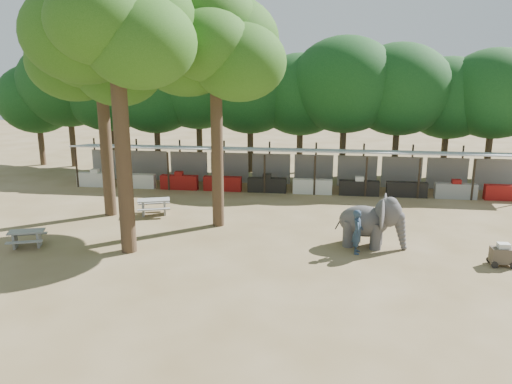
# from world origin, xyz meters

# --- Properties ---
(ground) EXTENTS (100.00, 100.00, 0.00)m
(ground) POSITION_xyz_m (0.00, 0.00, 0.00)
(ground) COLOR brown
(ground) RESTS_ON ground
(vendor_stalls) EXTENTS (28.00, 2.99, 2.80)m
(vendor_stalls) POSITION_xyz_m (-0.00, 13.84, 1.18)
(vendor_stalls) COLOR #B0B2B8
(vendor_stalls) RESTS_ON ground
(yard_tree_left) EXTENTS (7.10, 6.90, 11.02)m
(yard_tree_left) POSITION_xyz_m (-9.13, 7.19, 8.20)
(yard_tree_left) COLOR #332316
(yard_tree_left) RESTS_ON ground
(yard_tree_center) EXTENTS (7.10, 6.90, 12.04)m
(yard_tree_center) POSITION_xyz_m (-6.13, 2.19, 9.21)
(yard_tree_center) COLOR #332316
(yard_tree_center) RESTS_ON ground
(yard_tree_back) EXTENTS (7.10, 6.90, 11.36)m
(yard_tree_back) POSITION_xyz_m (-3.13, 6.19, 8.54)
(yard_tree_back) COLOR #332316
(yard_tree_back) RESTS_ON ground
(backdrop_trees) EXTENTS (46.46, 5.95, 8.33)m
(backdrop_trees) POSITION_xyz_m (0.00, 19.00, 5.51)
(backdrop_trees) COLOR #332316
(backdrop_trees) RESTS_ON ground
(elephant) EXTENTS (3.04, 2.26, 2.27)m
(elephant) POSITION_xyz_m (4.16, 4.00, 1.13)
(elephant) COLOR #3D3B3B
(elephant) RESTS_ON ground
(handler) EXTENTS (0.50, 0.71, 1.88)m
(handler) POSITION_xyz_m (3.52, 3.09, 0.94)
(handler) COLOR #26384C
(handler) RESTS_ON ground
(picnic_table_near) EXTENTS (1.82, 1.73, 0.73)m
(picnic_table_near) POSITION_xyz_m (-10.55, 1.88, 0.48)
(picnic_table_near) COLOR gray
(picnic_table_near) RESTS_ON ground
(picnic_table_far) EXTENTS (2.05, 1.94, 0.83)m
(picnic_table_far) POSITION_xyz_m (-6.73, 7.28, 0.54)
(picnic_table_far) COLOR gray
(picnic_table_far) RESTS_ON ground
(cart_front) EXTENTS (0.97, 0.66, 0.93)m
(cart_front) POSITION_xyz_m (9.06, 2.45, 0.46)
(cart_front) COLOR #3E342A
(cart_front) RESTS_ON ground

